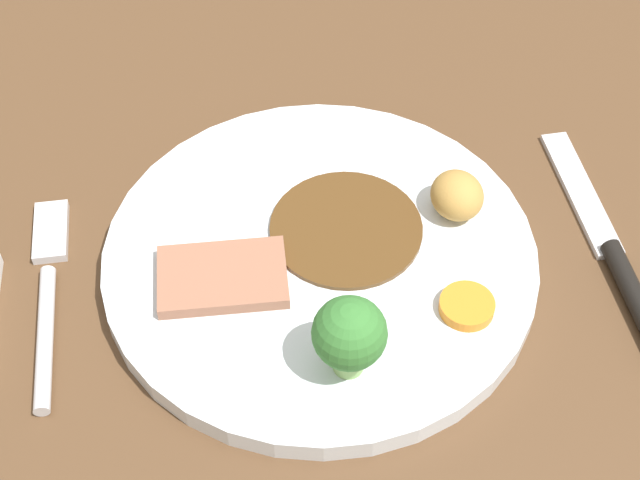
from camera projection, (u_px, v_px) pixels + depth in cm
name	position (u px, v px, depth cm)	size (l,w,h in cm)	color
dining_table	(358.00, 306.00, 56.78)	(120.00, 84.00, 3.60)	brown
dinner_plate	(320.00, 259.00, 55.93)	(25.30, 25.30, 1.40)	white
gravy_pool	(352.00, 227.00, 56.36)	(9.06, 9.06, 0.30)	#563819
meat_slice_main	(222.00, 277.00, 53.66)	(7.25, 4.68, 0.80)	#9E664C
roast_potato_left	(457.00, 195.00, 56.41)	(3.46, 3.12, 2.67)	#BC8C42
carrot_coin_front	(467.00, 306.00, 52.42)	(3.07, 3.07, 0.70)	orange
broccoli_floret	(349.00, 335.00, 48.09)	(3.90, 3.90, 5.04)	#8CB766
fork	(48.00, 294.00, 54.65)	(2.43, 15.31, 0.90)	silver
knife	(615.00, 259.00, 56.21)	(2.07, 18.54, 1.20)	black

